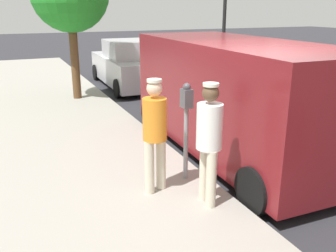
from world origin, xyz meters
TOP-DOWN VIEW (x-y plane):
  - ground_plane at (0.00, 0.00)m, footprint 80.00×80.00m
  - sidewalk_slab at (3.50, 0.00)m, footprint 5.00×32.00m
  - parking_meter_near at (1.35, 0.05)m, footprint 0.14×0.18m
  - pedestrian_in_white at (1.42, 0.86)m, footprint 0.34×0.36m
  - pedestrian_in_orange at (1.94, 0.24)m, footprint 0.35×0.34m
  - parked_van at (-0.15, -0.91)m, footprint 2.20×5.23m
  - parked_sedan_behind at (-0.34, -7.85)m, footprint 2.04×4.44m

SIDE VIEW (x-z plane):
  - ground_plane at x=0.00m, z-range 0.00..0.00m
  - sidewalk_slab at x=3.50m, z-range 0.00..0.15m
  - parked_sedan_behind at x=-0.34m, z-range -0.08..1.57m
  - pedestrian_in_orange at x=1.94m, z-range 0.27..1.92m
  - pedestrian_in_white at x=1.42m, z-range 0.27..1.94m
  - parked_van at x=-0.15m, z-range 0.08..2.23m
  - parking_meter_near at x=1.35m, z-range 0.42..1.94m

